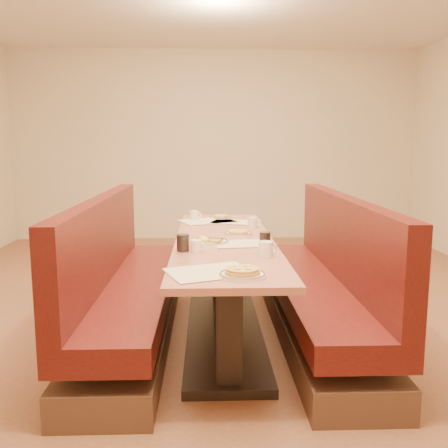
{
  "coord_description": "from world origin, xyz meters",
  "views": [
    {
      "loc": [
        -0.13,
        -3.55,
        1.43
      ],
      "look_at": [
        0.0,
        0.06,
        0.85
      ],
      "focal_mm": 40.0,
      "sensor_mm": 36.0,
      "label": 1
    }
  ],
  "objects_px": {
    "diner_table": "(224,289)",
    "coffee_mug_d": "(195,215)",
    "coffee_mug_b": "(197,246)",
    "soda_tumbler_mid": "(265,240)",
    "eggs_plate": "(210,241)",
    "coffee_mug_a": "(266,249)",
    "booth_right": "(323,290)",
    "soda_tumbler_near": "(183,243)",
    "booth_left": "(124,292)",
    "pancake_plate": "(242,273)",
    "coffee_mug_c": "(253,222)"
  },
  "relations": [
    {
      "from": "coffee_mug_b",
      "to": "coffee_mug_d",
      "type": "xyz_separation_m",
      "value": [
        -0.05,
        1.38,
        0.0
      ]
    },
    {
      "from": "booth_left",
      "to": "coffee_mug_a",
      "type": "xyz_separation_m",
      "value": [
        0.97,
        -0.58,
        0.44
      ]
    },
    {
      "from": "diner_table",
      "to": "coffee_mug_d",
      "type": "xyz_separation_m",
      "value": [
        -0.24,
        0.93,
        0.42
      ]
    },
    {
      "from": "booth_left",
      "to": "coffee_mug_a",
      "type": "relative_size",
      "value": 21.02
    },
    {
      "from": "coffee_mug_b",
      "to": "coffee_mug_a",
      "type": "bearing_deg",
      "value": 4.14
    },
    {
      "from": "booth_left",
      "to": "coffee_mug_a",
      "type": "height_order",
      "value": "booth_left"
    },
    {
      "from": "eggs_plate",
      "to": "coffee_mug_d",
      "type": "height_order",
      "value": "coffee_mug_d"
    },
    {
      "from": "diner_table",
      "to": "eggs_plate",
      "type": "distance_m",
      "value": 0.44
    },
    {
      "from": "soda_tumbler_mid",
      "to": "coffee_mug_a",
      "type": "bearing_deg",
      "value": -95.01
    },
    {
      "from": "diner_table",
      "to": "coffee_mug_b",
      "type": "bearing_deg",
      "value": -113.18
    },
    {
      "from": "soda_tumbler_mid",
      "to": "booth_left",
      "type": "bearing_deg",
      "value": 163.5
    },
    {
      "from": "booth_left",
      "to": "coffee_mug_d",
      "type": "xyz_separation_m",
      "value": [
        0.5,
        0.93,
        0.43
      ]
    },
    {
      "from": "booth_right",
      "to": "soda_tumbler_mid",
      "type": "distance_m",
      "value": 0.71
    },
    {
      "from": "diner_table",
      "to": "booth_left",
      "type": "relative_size",
      "value": 1.0
    },
    {
      "from": "pancake_plate",
      "to": "eggs_plate",
      "type": "xyz_separation_m",
      "value": [
        -0.17,
        0.88,
        -0.0
      ]
    },
    {
      "from": "booth_right",
      "to": "soda_tumbler_mid",
      "type": "xyz_separation_m",
      "value": [
        -0.47,
        -0.29,
        0.44
      ]
    },
    {
      "from": "coffee_mug_d",
      "to": "coffee_mug_c",
      "type": "bearing_deg",
      "value": -59.16
    },
    {
      "from": "soda_tumbler_near",
      "to": "soda_tumbler_mid",
      "type": "relative_size",
      "value": 1.09
    },
    {
      "from": "booth_right",
      "to": "coffee_mug_a",
      "type": "height_order",
      "value": "booth_right"
    },
    {
      "from": "booth_left",
      "to": "eggs_plate",
      "type": "height_order",
      "value": "booth_left"
    },
    {
      "from": "diner_table",
      "to": "pancake_plate",
      "type": "bearing_deg",
      "value": -86.85
    },
    {
      "from": "soda_tumbler_near",
      "to": "coffee_mug_d",
      "type": "bearing_deg",
      "value": 88.2
    },
    {
      "from": "booth_right",
      "to": "pancake_plate",
      "type": "height_order",
      "value": "booth_right"
    },
    {
      "from": "diner_table",
      "to": "booth_right",
      "type": "distance_m",
      "value": 0.73
    },
    {
      "from": "pancake_plate",
      "to": "coffee_mug_d",
      "type": "bearing_deg",
      "value": 98.47
    },
    {
      "from": "coffee_mug_a",
      "to": "soda_tumbler_mid",
      "type": "bearing_deg",
      "value": 61.27
    },
    {
      "from": "booth_right",
      "to": "eggs_plate",
      "type": "relative_size",
      "value": 9.72
    },
    {
      "from": "eggs_plate",
      "to": "coffee_mug_b",
      "type": "xyz_separation_m",
      "value": [
        -0.08,
        -0.28,
        0.03
      ]
    },
    {
      "from": "booth_left",
      "to": "pancake_plate",
      "type": "relative_size",
      "value": 10.2
    },
    {
      "from": "booth_right",
      "to": "soda_tumbler_near",
      "type": "height_order",
      "value": "booth_right"
    },
    {
      "from": "coffee_mug_d",
      "to": "soda_tumbler_mid",
      "type": "height_order",
      "value": "soda_tumbler_mid"
    },
    {
      "from": "pancake_plate",
      "to": "coffee_mug_a",
      "type": "relative_size",
      "value": 2.06
    },
    {
      "from": "coffee_mug_b",
      "to": "soda_tumbler_near",
      "type": "distance_m",
      "value": 0.1
    },
    {
      "from": "coffee_mug_a",
      "to": "coffee_mug_b",
      "type": "relative_size",
      "value": 1.17
    },
    {
      "from": "diner_table",
      "to": "coffee_mug_b",
      "type": "relative_size",
      "value": 24.59
    },
    {
      "from": "booth_left",
      "to": "coffee_mug_c",
      "type": "relative_size",
      "value": 22.2
    },
    {
      "from": "coffee_mug_d",
      "to": "soda_tumbler_near",
      "type": "height_order",
      "value": "soda_tumbler_near"
    },
    {
      "from": "booth_right",
      "to": "coffee_mug_a",
      "type": "xyz_separation_m",
      "value": [
        -0.5,
        -0.58,
        0.44
      ]
    },
    {
      "from": "coffee_mug_c",
      "to": "pancake_plate",
      "type": "bearing_deg",
      "value": -85.76
    },
    {
      "from": "coffee_mug_b",
      "to": "coffee_mug_d",
      "type": "bearing_deg",
      "value": 113.43
    },
    {
      "from": "soda_tumbler_near",
      "to": "coffee_mug_a",
      "type": "bearing_deg",
      "value": -18.09
    },
    {
      "from": "eggs_plate",
      "to": "coffee_mug_b",
      "type": "bearing_deg",
      "value": -106.1
    },
    {
      "from": "booth_right",
      "to": "eggs_plate",
      "type": "distance_m",
      "value": 0.95
    },
    {
      "from": "booth_right",
      "to": "coffee_mug_b",
      "type": "bearing_deg",
      "value": -154.26
    },
    {
      "from": "coffee_mug_b",
      "to": "soda_tumbler_mid",
      "type": "relative_size",
      "value": 1.0
    },
    {
      "from": "pancake_plate",
      "to": "coffee_mug_b",
      "type": "xyz_separation_m",
      "value": [
        -0.25,
        0.6,
        0.02
      ]
    },
    {
      "from": "eggs_plate",
      "to": "booth_right",
      "type": "bearing_deg",
      "value": 10.77
    },
    {
      "from": "eggs_plate",
      "to": "coffee_mug_a",
      "type": "distance_m",
      "value": 0.54
    },
    {
      "from": "coffee_mug_b",
      "to": "soda_tumbler_near",
      "type": "bearing_deg",
      "value": 179.96
    },
    {
      "from": "booth_right",
      "to": "soda_tumbler_mid",
      "type": "relative_size",
      "value": 24.67
    }
  ]
}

